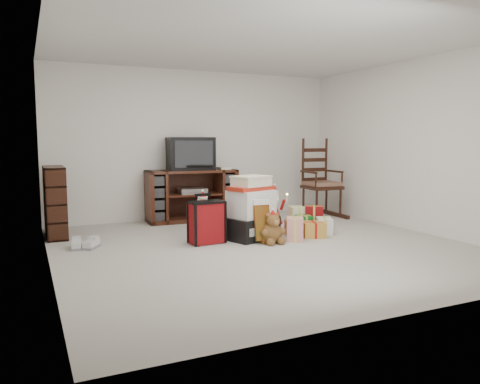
% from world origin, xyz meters
% --- Properties ---
extents(room, '(5.01, 5.01, 2.51)m').
position_xyz_m(room, '(0.00, 0.00, 1.25)').
color(room, beige).
rests_on(room, ground).
extents(tv_stand, '(1.50, 0.59, 0.84)m').
position_xyz_m(tv_stand, '(-0.20, 2.21, 0.42)').
color(tv_stand, '#452313').
rests_on(tv_stand, floor).
extents(bookshelf, '(0.27, 0.80, 0.97)m').
position_xyz_m(bookshelf, '(-2.34, 1.76, 0.47)').
color(bookshelf, black).
rests_on(bookshelf, floor).
extents(rocking_chair, '(0.60, 0.96, 1.42)m').
position_xyz_m(rocking_chair, '(2.01, 1.74, 0.48)').
color(rocking_chair, black).
rests_on(rocking_chair, floor).
extents(gift_pile, '(0.78, 0.67, 0.84)m').
position_xyz_m(gift_pile, '(0.06, 0.50, 0.37)').
color(gift_pile, black).
rests_on(gift_pile, floor).
extents(red_suitcase, '(0.45, 0.27, 0.65)m').
position_xyz_m(red_suitcase, '(-0.59, 0.47, 0.28)').
color(red_suitcase, maroon).
rests_on(red_suitcase, floor).
extents(stocking, '(0.27, 0.13, 0.58)m').
position_xyz_m(stocking, '(0.07, 0.19, 0.29)').
color(stocking, '#0C720F').
rests_on(stocking, floor).
extents(teddy_bear, '(0.27, 0.23, 0.39)m').
position_xyz_m(teddy_bear, '(0.18, 0.12, 0.17)').
color(teddy_bear, brown).
rests_on(teddy_bear, floor).
extents(santa_figurine, '(0.32, 0.30, 0.65)m').
position_xyz_m(santa_figurine, '(0.78, 1.16, 0.25)').
color(santa_figurine, '#A11311').
rests_on(santa_figurine, floor).
extents(mrs_claus_figurine, '(0.31, 0.29, 0.63)m').
position_xyz_m(mrs_claus_figurine, '(-0.45, 0.99, 0.24)').
color(mrs_claus_figurine, '#A11311').
rests_on(mrs_claus_figurine, floor).
extents(sneaker_pair, '(0.38, 0.30, 0.10)m').
position_xyz_m(sneaker_pair, '(-2.07, 0.85, 0.05)').
color(sneaker_pair, silver).
rests_on(sneaker_pair, floor).
extents(gift_cluster, '(0.77, 1.13, 0.27)m').
position_xyz_m(gift_cluster, '(0.92, 0.51, 0.13)').
color(gift_cluster, '#B62714').
rests_on(gift_cluster, floor).
extents(crt_television, '(0.78, 0.60, 0.54)m').
position_xyz_m(crt_television, '(-0.21, 2.21, 1.11)').
color(crt_television, black).
rests_on(crt_television, tv_stand).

